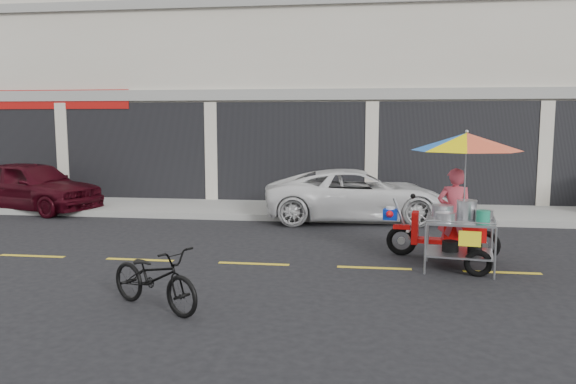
# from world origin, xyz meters

# --- Properties ---
(ground) EXTENTS (90.00, 90.00, 0.00)m
(ground) POSITION_xyz_m (0.00, 0.00, 0.00)
(ground) COLOR black
(sidewalk) EXTENTS (45.00, 3.00, 0.15)m
(sidewalk) POSITION_xyz_m (0.00, 5.50, 0.07)
(sidewalk) COLOR gray
(sidewalk) RESTS_ON ground
(shophouse_block) EXTENTS (36.00, 8.11, 10.40)m
(shophouse_block) POSITION_xyz_m (2.82, 10.59, 4.24)
(shophouse_block) COLOR beige
(shophouse_block) RESTS_ON ground
(centerline) EXTENTS (42.00, 0.10, 0.01)m
(centerline) POSITION_xyz_m (0.00, 0.00, 0.00)
(centerline) COLOR gold
(centerline) RESTS_ON ground
(maroon_sedan) EXTENTS (4.22, 2.64, 1.34)m
(maroon_sedan) POSITION_xyz_m (-8.92, 4.70, 0.67)
(maroon_sedan) COLOR #32050E
(maroon_sedan) RESTS_ON ground
(white_pickup) EXTENTS (4.62, 2.54, 1.23)m
(white_pickup) POSITION_xyz_m (-0.35, 4.47, 0.61)
(white_pickup) COLOR white
(white_pickup) RESTS_ON ground
(near_bicycle) EXTENTS (1.63, 1.25, 0.82)m
(near_bicycle) POSITION_xyz_m (-2.80, -2.39, 0.41)
(near_bicycle) COLOR black
(near_bicycle) RESTS_ON ground
(food_vendor_rig) EXTENTS (2.24, 2.02, 2.25)m
(food_vendor_rig) POSITION_xyz_m (1.37, 0.40, 1.41)
(food_vendor_rig) COLOR black
(food_vendor_rig) RESTS_ON ground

